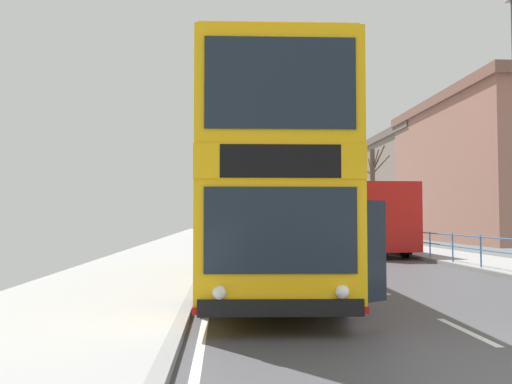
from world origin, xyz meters
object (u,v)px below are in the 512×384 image
object	(u,v)px
background_bus_far_lane	(357,217)
background_building_00	(441,183)
bare_tree_far_00	(373,191)
double_decker_bus_main	(262,190)

from	to	relation	value
background_bus_far_lane	background_building_00	world-z (taller)	background_building_00
bare_tree_far_00	background_building_00	bearing A→B (deg)	52.88
bare_tree_far_00	background_building_00	world-z (taller)	background_building_00
double_decker_bus_main	background_bus_far_lane	bearing A→B (deg)	66.83
background_bus_far_lane	background_building_00	xyz separation A→B (m)	(14.23, 24.05, 3.29)
background_bus_far_lane	bare_tree_far_00	xyz separation A→B (m)	(3.63, 10.04, 1.77)
background_bus_far_lane	background_building_00	size ratio (longest dim) A/B	0.79
double_decker_bus_main	bare_tree_far_00	xyz separation A→B (m)	(9.27, 23.22, 1.11)
double_decker_bus_main	background_building_00	size ratio (longest dim) A/B	0.84
double_decker_bus_main	background_building_00	bearing A→B (deg)	61.91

